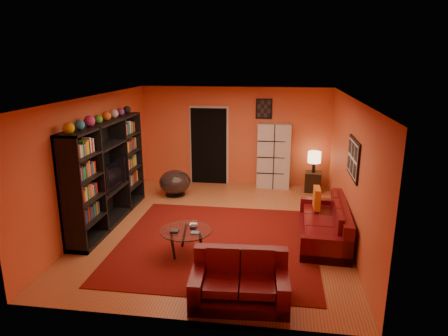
# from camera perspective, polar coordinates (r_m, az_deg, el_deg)

# --- Properties ---
(floor) EXTENTS (6.00, 6.00, 0.00)m
(floor) POSITION_cam_1_polar(r_m,az_deg,el_deg) (8.17, -0.90, -8.45)
(floor) COLOR #9B5830
(floor) RESTS_ON ground
(ceiling) EXTENTS (6.00, 6.00, 0.00)m
(ceiling) POSITION_cam_1_polar(r_m,az_deg,el_deg) (7.51, -0.98, 10.02)
(ceiling) COLOR white
(ceiling) RESTS_ON wall_back
(wall_back) EXTENTS (6.00, 0.00, 6.00)m
(wall_back) POSITION_cam_1_polar(r_m,az_deg,el_deg) (10.64, 1.58, 4.53)
(wall_back) COLOR #D8572F
(wall_back) RESTS_ON floor
(wall_front) EXTENTS (6.00, 0.00, 6.00)m
(wall_front) POSITION_cam_1_polar(r_m,az_deg,el_deg) (4.96, -6.38, -8.55)
(wall_front) COLOR #D8572F
(wall_front) RESTS_ON floor
(wall_left) EXTENTS (0.00, 6.00, 6.00)m
(wall_left) POSITION_cam_1_polar(r_m,az_deg,el_deg) (8.48, -17.87, 0.98)
(wall_left) COLOR #D8572F
(wall_left) RESTS_ON floor
(wall_right) EXTENTS (0.00, 6.00, 6.00)m
(wall_right) POSITION_cam_1_polar(r_m,az_deg,el_deg) (7.76, 17.61, -0.30)
(wall_right) COLOR #D8572F
(wall_right) RESTS_ON floor
(rug) EXTENTS (3.60, 3.60, 0.01)m
(rug) POSITION_cam_1_polar(r_m,az_deg,el_deg) (7.53, -0.97, -10.59)
(rug) COLOR #500B09
(rug) RESTS_ON floor
(doorway) EXTENTS (0.95, 0.10, 2.04)m
(doorway) POSITION_cam_1_polar(r_m,az_deg,el_deg) (10.75, -2.17, 3.13)
(doorway) COLOR black
(doorway) RESTS_ON floor
(wall_art_right) EXTENTS (0.03, 1.00, 0.70)m
(wall_art_right) POSITION_cam_1_polar(r_m,az_deg,el_deg) (7.40, 18.01, 1.32)
(wall_art_right) COLOR black
(wall_art_right) RESTS_ON wall_right
(wall_art_back) EXTENTS (0.42, 0.03, 0.52)m
(wall_art_back) POSITION_cam_1_polar(r_m,az_deg,el_deg) (10.45, 5.73, 8.43)
(wall_art_back) COLOR black
(wall_art_back) RESTS_ON wall_back
(entertainment_unit) EXTENTS (0.45, 3.00, 2.10)m
(entertainment_unit) POSITION_cam_1_polar(r_m,az_deg,el_deg) (8.45, -16.35, -0.71)
(entertainment_unit) COLOR black
(entertainment_unit) RESTS_ON floor
(tv) EXTENTS (0.98, 0.13, 0.57)m
(tv) POSITION_cam_1_polar(r_m,az_deg,el_deg) (8.48, -15.91, -0.95)
(tv) COLOR black
(tv) RESTS_ON entertainment_unit
(sofa) EXTENTS (0.94, 2.11, 0.85)m
(sofa) POSITION_cam_1_polar(r_m,az_deg,el_deg) (7.81, 14.63, -7.87)
(sofa) COLOR #4E0A10
(sofa) RESTS_ON rug
(loveseat) EXTENTS (1.39, 0.89, 0.85)m
(loveseat) POSITION_cam_1_polar(r_m,az_deg,el_deg) (5.82, 2.28, -15.81)
(loveseat) COLOR #4E0A10
(loveseat) RESTS_ON rug
(throw_pillow) EXTENTS (0.12, 0.42, 0.42)m
(throw_pillow) POSITION_cam_1_polar(r_m,az_deg,el_deg) (8.14, 13.11, -4.20)
(throw_pillow) COLOR orange
(throw_pillow) RESTS_ON sofa
(coffee_table) EXTENTS (0.89, 0.89, 0.45)m
(coffee_table) POSITION_cam_1_polar(r_m,az_deg,el_deg) (6.99, -5.46, -9.16)
(coffee_table) COLOR silver
(coffee_table) RESTS_ON floor
(storage_cabinet) EXTENTS (0.86, 0.41, 1.70)m
(storage_cabinet) POSITION_cam_1_polar(r_m,az_deg,el_deg) (10.47, 7.14, 1.72)
(storage_cabinet) COLOR beige
(storage_cabinet) RESTS_ON floor
(bowl_chair) EXTENTS (0.78, 0.78, 0.63)m
(bowl_chair) POSITION_cam_1_polar(r_m,az_deg,el_deg) (9.98, -7.03, -2.02)
(bowl_chair) COLOR black
(bowl_chair) RESTS_ON floor
(side_table) EXTENTS (0.44, 0.44, 0.50)m
(side_table) POSITION_cam_1_polar(r_m,az_deg,el_deg) (10.48, 12.58, -1.92)
(side_table) COLOR black
(side_table) RESTS_ON floor
(table_lamp) EXTENTS (0.32, 0.32, 0.54)m
(table_lamp) POSITION_cam_1_polar(r_m,az_deg,el_deg) (10.31, 12.78, 1.45)
(table_lamp) COLOR black
(table_lamp) RESTS_ON side_table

